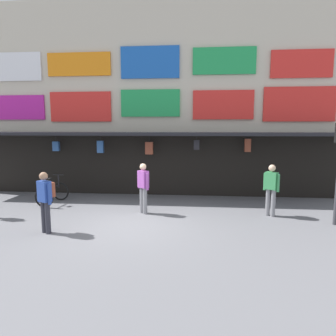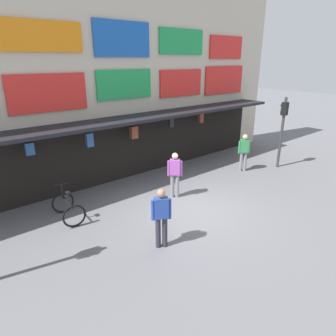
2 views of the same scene
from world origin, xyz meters
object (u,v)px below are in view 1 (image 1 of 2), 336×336
object	(u,v)px
bicycle_parked	(53,193)
pedestrian_in_green	(143,185)
pedestrian_in_red	(272,186)
pedestrian_in_purple	(46,198)

from	to	relation	value
bicycle_parked	pedestrian_in_green	distance (m)	3.77
pedestrian_in_red	pedestrian_in_green	distance (m)	4.16
pedestrian_in_purple	pedestrian_in_green	bearing A→B (deg)	42.06
pedestrian_in_green	pedestrian_in_purple	xyz separation A→B (m)	(-2.30, -2.08, 0.04)
bicycle_parked	pedestrian_in_red	size ratio (longest dim) A/B	0.72
bicycle_parked	pedestrian_in_green	xyz separation A→B (m)	(3.61, -0.92, 0.55)
pedestrian_in_red	pedestrian_in_green	world-z (taller)	same
pedestrian_in_red	bicycle_parked	bearing A→B (deg)	174.04
pedestrian_in_red	pedestrian_in_purple	xyz separation A→B (m)	(-6.46, -2.18, 0.00)
pedestrian_in_red	pedestrian_in_green	xyz separation A→B (m)	(-4.16, -0.11, -0.04)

